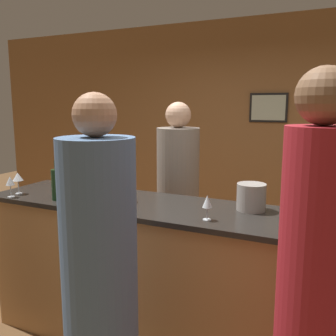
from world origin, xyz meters
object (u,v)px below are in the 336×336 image
object	(u,v)px
ice_bucket	(251,197)
guest_0	(310,311)
guest_1	(100,290)
bartender	(178,210)
wine_bottle_0	(57,184)

from	to	relation	value
ice_bucket	guest_0	bearing A→B (deg)	-61.95
guest_0	guest_1	bearing A→B (deg)	-173.55
guest_1	ice_bucket	bearing A→B (deg)	61.00
bartender	guest_0	world-z (taller)	guest_0
guest_1	ice_bucket	xyz separation A→B (m)	(0.54, 0.97, 0.33)
wine_bottle_0	ice_bucket	world-z (taller)	wine_bottle_0
guest_1	wine_bottle_0	world-z (taller)	guest_1
bartender	guest_1	world-z (taller)	guest_1
bartender	wine_bottle_0	distance (m)	1.16
guest_0	wine_bottle_0	size ratio (longest dim) A/B	6.57
ice_bucket	guest_1	bearing A→B (deg)	-119.00
guest_0	guest_1	world-z (taller)	guest_0
bartender	guest_1	distance (m)	1.60
bartender	ice_bucket	size ratio (longest dim) A/B	9.34
guest_1	ice_bucket	size ratio (longest dim) A/B	9.54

